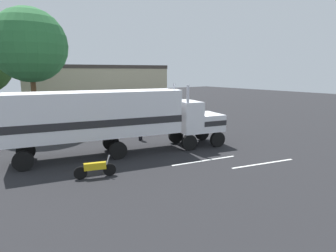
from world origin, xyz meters
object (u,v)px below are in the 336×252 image
Objects in this scene: person_bystander at (140,129)px; parked_bus at (130,103)px; motorcycle at (95,169)px; semi_truck at (115,116)px; tree_center at (30,45)px.

parked_bus is at bearing 66.28° from person_bystander.
motorcycle is (-5.88, -5.40, -0.41)m from person_bystander.
person_bystander is 7.99m from motorcycle.
tree_center reaches higher than semi_truck.
motorcycle is (-2.68, -3.12, -2.04)m from semi_truck.
semi_truck reaches higher than person_bystander.
parked_bus is 10.79m from tree_center.
person_bystander is 0.15× the size of tree_center.
tree_center is at bearing 123.73° from person_bystander.
motorcycle is at bearing -125.17° from parked_bus.
semi_truck reaches higher than parked_bus.
semi_truck is at bearing -76.71° from tree_center.
tree_center is (-5.79, 8.68, 6.68)m from person_bystander.
person_bystander is at bearing 42.52° from motorcycle.
semi_truck is 1.28× the size of parked_bus.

